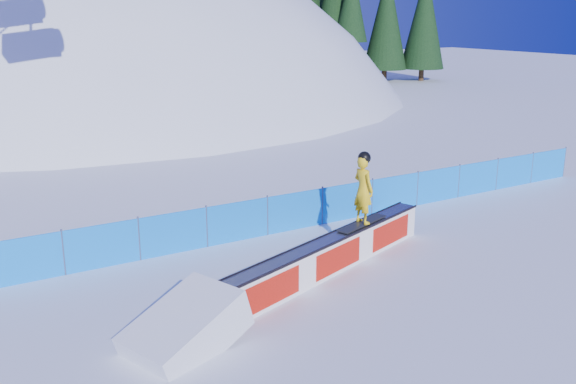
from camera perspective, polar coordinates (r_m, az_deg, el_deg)
ground at (r=17.97m, az=13.82°, el=-6.19°), size 160.00×160.00×0.00m
snow_hill at (r=60.22m, az=-16.99°, el=-9.09°), size 64.00×64.00×64.00m
safety_fence at (r=20.99m, az=5.33°, el=-0.85°), size 22.05×0.05×1.30m
rail_box at (r=16.76m, az=3.80°, el=-5.63°), size 7.72×3.16×0.96m
snow_ramp at (r=13.61m, az=-9.04°, el=-13.34°), size 2.84×2.27×1.54m
snowboarder at (r=17.44m, az=6.71°, el=0.28°), size 1.95×0.97×2.03m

